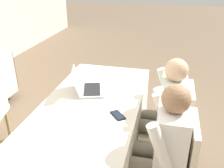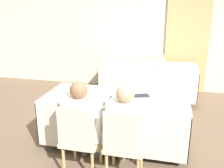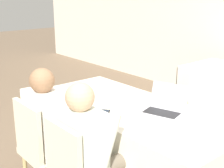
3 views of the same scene
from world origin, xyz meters
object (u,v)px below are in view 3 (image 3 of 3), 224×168
object	(u,v)px
cell_phone	(101,111)
person_checkered_shirt	(53,125)
person_white_shirt	(90,148)
chair_near_left	(43,147)
chair_far_spare	(210,106)
laptop	(164,108)

from	to	relation	value
cell_phone	person_checkered_shirt	size ratio (longest dim) A/B	0.14
person_white_shirt	chair_near_left	bearing A→B (deg)	11.23
cell_phone	person_white_shirt	distance (m)	0.49
cell_phone	person_checkered_shirt	world-z (taller)	person_checkered_shirt
chair_far_spare	person_white_shirt	bearing A→B (deg)	82.67
cell_phone	person_white_shirt	xyz separation A→B (m)	(0.33, -0.36, -0.09)
laptop	chair_far_spare	bearing A→B (deg)	84.31
chair_far_spare	laptop	bearing A→B (deg)	88.49
cell_phone	person_white_shirt	size ratio (longest dim) A/B	0.14
person_white_shirt	cell_phone	bearing A→B (deg)	-47.36
laptop	person_checkered_shirt	size ratio (longest dim) A/B	0.34
chair_near_left	person_checkered_shirt	xyz separation A→B (m)	(0.00, 0.10, 0.16)
cell_phone	chair_far_spare	size ratio (longest dim) A/B	0.18
chair_near_left	person_white_shirt	distance (m)	0.55
chair_near_left	person_checkered_shirt	size ratio (longest dim) A/B	0.78
laptop	chair_near_left	distance (m)	1.05
cell_phone	chair_near_left	bearing A→B (deg)	-62.79
chair_far_spare	person_checkered_shirt	bearing A→B (deg)	66.13
person_checkered_shirt	person_white_shirt	xyz separation A→B (m)	(0.52, 0.00, 0.00)
person_checkered_shirt	chair_near_left	bearing A→B (deg)	90.00
person_checkered_shirt	person_white_shirt	bearing A→B (deg)	-180.00
cell_phone	laptop	bearing A→B (deg)	95.95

